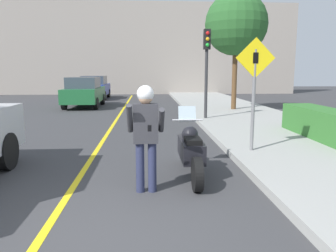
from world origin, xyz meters
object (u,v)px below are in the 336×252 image
(crossing_sign, at_px, (254,84))
(traffic_light, at_px, (207,57))
(motorcycle, at_px, (191,151))
(person_biker, at_px, (146,127))
(parked_car_blue, at_px, (95,87))
(street_tree, at_px, (236,24))
(parked_car_green, at_px, (84,92))

(crossing_sign, relative_size, traffic_light, 0.75)
(traffic_light, bearing_deg, motorcycle, -102.41)
(motorcycle, bearing_deg, person_biker, -136.34)
(person_biker, xyz_separation_m, traffic_light, (2.34, 7.60, 1.46))
(motorcycle, bearing_deg, parked_car_blue, 104.24)
(motorcycle, distance_m, street_tree, 11.08)
(traffic_light, bearing_deg, crossing_sign, -88.71)
(person_biker, height_order, parked_car_green, person_biker)
(crossing_sign, height_order, street_tree, street_tree)
(traffic_light, distance_m, street_tree, 3.98)
(crossing_sign, bearing_deg, motorcycle, -140.39)
(motorcycle, relative_size, parked_car_blue, 0.53)
(crossing_sign, distance_m, parked_car_blue, 18.21)
(parked_car_blue, bearing_deg, traffic_light, -62.03)
(traffic_light, bearing_deg, street_tree, 57.68)
(street_tree, bearing_deg, traffic_light, -122.32)
(crossing_sign, bearing_deg, parked_car_green, 117.77)
(parked_car_green, bearing_deg, traffic_light, -45.25)
(person_biker, xyz_separation_m, parked_car_blue, (-3.82, 19.21, -0.23))
(motorcycle, height_order, crossing_sign, crossing_sign)
(crossing_sign, height_order, traffic_light, traffic_light)
(motorcycle, relative_size, parked_car_green, 0.53)
(person_biker, height_order, crossing_sign, crossing_sign)
(motorcycle, xyz_separation_m, person_biker, (-0.85, -0.81, 0.60))
(motorcycle, xyz_separation_m, parked_car_green, (-4.37, 12.72, 0.36))
(motorcycle, distance_m, traffic_light, 7.26)
(parked_car_green, bearing_deg, person_biker, -75.38)
(motorcycle, bearing_deg, parked_car_green, 108.98)
(motorcycle, height_order, traffic_light, traffic_light)
(street_tree, bearing_deg, crossing_sign, -102.02)
(person_biker, distance_m, traffic_light, 8.09)
(parked_car_green, bearing_deg, motorcycle, -71.02)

